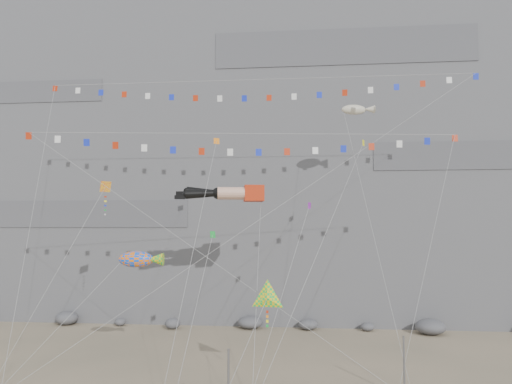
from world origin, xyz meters
TOP-DOWN VIEW (x-y plane):
  - ground at (0.00, 0.00)m, footprint 120.00×120.00m
  - cliff at (0.00, 32.00)m, footprint 80.00×28.00m
  - talus_boulders at (0.00, 17.00)m, footprint 60.00×3.00m
  - anchor_pole_right at (11.89, -2.87)m, footprint 0.12×0.12m
  - legs_kite at (-0.69, 6.97)m, footprint 8.43×17.87m
  - flag_banner_upper at (1.54, 8.02)m, footprint 37.62×13.28m
  - flag_banner_lower at (1.14, 2.73)m, footprint 32.90×6.94m
  - harlequin_kite at (-10.42, 3.68)m, footprint 5.85×7.66m
  - fish_windsock at (-6.62, 0.47)m, footprint 9.33×5.64m
  - delta_kite at (3.29, -2.51)m, footprint 3.80×5.13m
  - blimp_windsock at (10.33, 10.71)m, footprint 4.18×12.84m
  - small_kite_a at (-2.02, 7.59)m, footprint 1.29×15.15m
  - small_kite_b at (6.07, 4.68)m, footprint 4.36×9.83m
  - small_kite_c at (-1.06, 1.12)m, footprint 1.30×9.43m
  - small_kite_d at (10.51, 6.52)m, footprint 8.65×14.33m

SIDE VIEW (x-z plane):
  - ground at x=0.00m, z-range 0.00..0.00m
  - talus_boulders at x=0.00m, z-range 0.00..1.20m
  - anchor_pole_right at x=11.89m, z-range 0.00..3.79m
  - delta_kite at x=3.29m, z-range 1.88..10.01m
  - fish_windsock at x=-6.62m, z-range 2.20..14.21m
  - small_kite_c at x=-1.06m, z-range 3.20..16.51m
  - small_kite_b at x=6.07m, z-range 4.20..19.97m
  - legs_kite at x=-0.69m, z-range 2.78..24.11m
  - harlequin_kite at x=-10.42m, z-range 5.78..21.84m
  - small_kite_d at x=10.51m, z-range 5.34..29.06m
  - small_kite_a at x=-2.02m, z-range 6.21..29.43m
  - flag_banner_lower at x=1.14m, z-range 7.22..28.43m
  - blimp_windsock at x=10.33m, z-range 9.04..33.58m
  - flag_banner_upper at x=1.54m, z-range 8.22..39.08m
  - cliff at x=0.00m, z-range 0.00..50.00m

